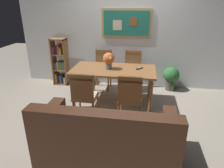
% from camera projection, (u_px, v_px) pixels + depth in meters
% --- Properties ---
extents(ground_plane, '(12.00, 12.00, 0.00)m').
position_uv_depth(ground_plane, '(118.00, 111.00, 3.98)').
color(ground_plane, gray).
extents(wall_back_with_painting, '(5.20, 0.14, 2.60)m').
position_uv_depth(wall_back_with_painting, '(127.00, 32.00, 4.81)').
color(wall_back_with_painting, silver).
rests_on(wall_back_with_painting, ground_plane).
extents(dining_table, '(1.64, 0.87, 0.73)m').
position_uv_depth(dining_table, '(113.00, 73.00, 4.08)').
color(dining_table, brown).
rests_on(dining_table, ground_plane).
extents(dining_chair_near_left, '(0.40, 0.41, 0.91)m').
position_uv_depth(dining_chair_near_left, '(84.00, 93.00, 3.44)').
color(dining_chair_near_left, brown).
rests_on(dining_chair_near_left, ground_plane).
extents(dining_chair_far_right, '(0.40, 0.41, 0.91)m').
position_uv_depth(dining_chair_far_right, '(133.00, 67.00, 4.80)').
color(dining_chair_far_right, brown).
rests_on(dining_chair_far_right, ground_plane).
extents(dining_chair_near_right, '(0.40, 0.41, 0.91)m').
position_uv_depth(dining_chair_near_right, '(130.00, 96.00, 3.35)').
color(dining_chair_near_right, brown).
rests_on(dining_chair_near_right, ground_plane).
extents(dining_chair_far_left, '(0.40, 0.41, 0.91)m').
position_uv_depth(dining_chair_far_left, '(103.00, 66.00, 4.88)').
color(dining_chair_far_left, brown).
rests_on(dining_chair_far_left, ground_plane).
extents(leather_couch, '(1.80, 0.84, 0.84)m').
position_uv_depth(leather_couch, '(106.00, 138.00, 2.68)').
color(leather_couch, '#472819').
rests_on(leather_couch, ground_plane).
extents(bookshelf, '(0.36, 0.28, 1.15)m').
position_uv_depth(bookshelf, '(60.00, 64.00, 5.12)').
color(bookshelf, brown).
rests_on(bookshelf, ground_plane).
extents(potted_ivy, '(0.37, 0.37, 0.61)m').
position_uv_depth(potted_ivy, '(171.00, 77.00, 4.81)').
color(potted_ivy, '#4C4742').
rests_on(potted_ivy, ground_plane).
extents(flower_vase, '(0.22, 0.22, 0.32)m').
position_uv_depth(flower_vase, '(109.00, 60.00, 3.98)').
color(flower_vase, slate).
rests_on(flower_vase, dining_table).
extents(tv_remote, '(0.14, 0.14, 0.02)m').
position_uv_depth(tv_remote, '(139.00, 68.00, 4.05)').
color(tv_remote, black).
rests_on(tv_remote, dining_table).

